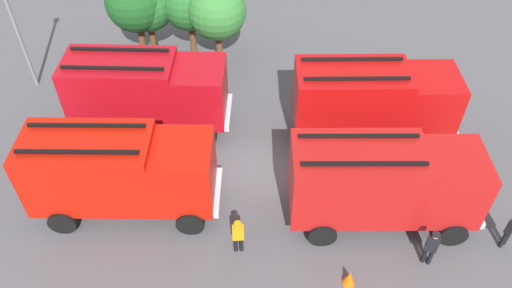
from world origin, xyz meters
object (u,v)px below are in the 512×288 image
fire_truck_3 (373,100)px  tree_1 (147,4)px  fire_truck_1 (384,181)px  traffic_cone_2 (116,84)px  firefighter_2 (431,247)px  traffic_cone_1 (349,278)px  fire_truck_0 (120,171)px  firefighter_4 (238,235)px  firefighter_0 (102,151)px  firefighter_3 (511,229)px  lamppost (14,23)px  tree_2 (189,3)px  fire_truck_2 (146,90)px  traffic_cone_0 (443,172)px  tree_0 (135,3)px  tree_3 (217,11)px  firefighter_1 (170,69)px

fire_truck_3 → tree_1: 12.87m
fire_truck_1 → traffic_cone_2: size_ratio=10.94×
firefighter_2 → traffic_cone_1: 3.15m
fire_truck_0 → firefighter_4: 5.11m
fire_truck_0 → tree_1: 11.13m
firefighter_0 → firefighter_3: firefighter_3 is taller
fire_truck_1 → lamppost: bearing=151.7°
firefighter_4 → tree_2: 13.67m
fire_truck_0 → traffic_cone_2: bearing=105.4°
tree_2 → lamppost: (-7.84, -3.27, 0.62)m
fire_truck_2 → traffic_cone_0: size_ratio=12.59×
firefighter_2 → tree_1: 18.30m
firefighter_0 → tree_0: size_ratio=0.34×
traffic_cone_0 → traffic_cone_2: size_ratio=0.86×
firefighter_4 → tree_0: 14.25m
firefighter_3 → traffic_cone_0: (-1.49, 3.44, -0.73)m
tree_3 → traffic_cone_0: size_ratio=8.14×
tree_2 → fire_truck_3: bearing=-36.6°
fire_truck_1 → tree_3: tree_3 is taller
firefighter_2 → firefighter_4: size_ratio=1.06×
fire_truck_2 → firefighter_3: fire_truck_2 is taller
firefighter_3 → tree_0: tree_0 is taller
firefighter_4 → firefighter_2: bearing=82.3°
traffic_cone_2 → lamppost: lamppost is taller
fire_truck_1 → lamppost: (-16.44, 8.12, 1.52)m
firefighter_1 → firefighter_3: size_ratio=0.93×
lamppost → tree_0: bearing=29.4°
fire_truck_2 → firefighter_4: bearing=-56.9°
firefighter_2 → tree_2: tree_2 is taller
fire_truck_0 → traffic_cone_1: size_ratio=11.00×
firefighter_3 → traffic_cone_1: size_ratio=2.74×
fire_truck_0 → firefighter_1: (0.50, 8.18, -1.21)m
tree_2 → firefighter_3: bearing=-43.4°
firefighter_0 → lamppost: size_ratio=0.26×
tree_2 → lamppost: size_ratio=0.73×
firefighter_0 → fire_truck_3: bearing=-0.6°
fire_truck_0 → firefighter_4: fire_truck_0 is taller
firefighter_3 → traffic_cone_2: 19.17m
tree_1 → traffic_cone_1: tree_1 is taller
firefighter_0 → traffic_cone_0: 14.62m
fire_truck_3 → firefighter_4: 8.67m
tree_2 → firefighter_1: bearing=-104.7°
fire_truck_3 → tree_2: size_ratio=1.61×
tree_0 → tree_3: (4.27, -0.52, -0.12)m
tree_0 → lamppost: bearing=-150.6°
tree_2 → tree_3: (1.54, -0.91, 0.09)m
fire_truck_0 → tree_3: size_ratio=1.56×
firefighter_3 → tree_1: size_ratio=0.40×
firefighter_0 → tree_3: tree_3 is taller
fire_truck_0 → tree_2: (1.28, 11.16, 0.89)m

